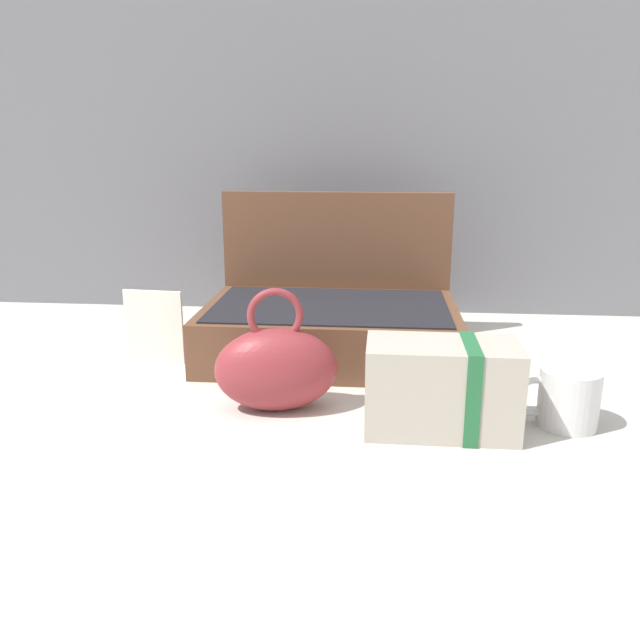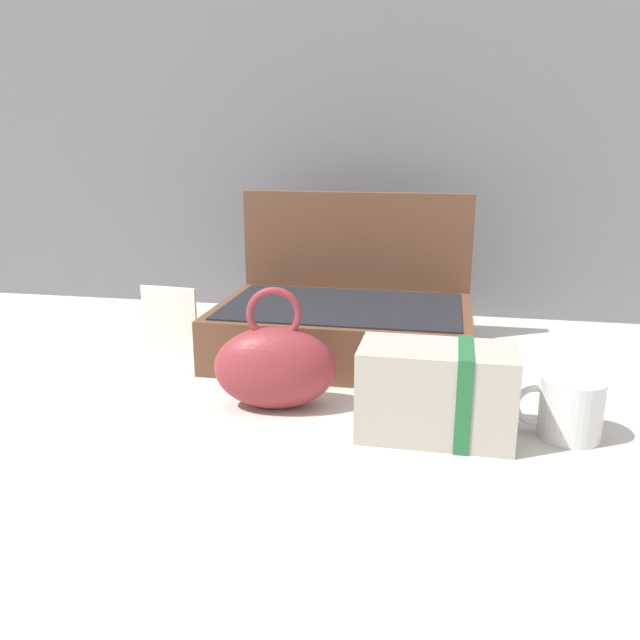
# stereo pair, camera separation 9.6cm
# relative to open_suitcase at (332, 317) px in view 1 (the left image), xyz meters

# --- Properties ---
(ground_plane) EXTENTS (6.00, 6.00, 0.00)m
(ground_plane) POSITION_rel_open_suitcase_xyz_m (-0.00, -0.23, -0.07)
(ground_plane) COLOR beige
(open_suitcase) EXTENTS (0.46, 0.33, 0.29)m
(open_suitcase) POSITION_rel_open_suitcase_xyz_m (0.00, 0.00, 0.00)
(open_suitcase) COLOR brown
(open_suitcase) RESTS_ON ground_plane
(teal_pouch_handbag) EXTENTS (0.20, 0.12, 0.19)m
(teal_pouch_handbag) POSITION_rel_open_suitcase_xyz_m (-0.06, -0.28, -0.00)
(teal_pouch_handbag) COLOR maroon
(teal_pouch_handbag) RESTS_ON ground_plane
(cream_toiletry_bag) EXTENTS (0.21, 0.11, 0.13)m
(cream_toiletry_bag) POSITION_rel_open_suitcase_xyz_m (0.18, -0.33, -0.01)
(cream_toiletry_bag) COLOR #B2A899
(cream_toiletry_bag) RESTS_ON ground_plane
(coffee_mug) EXTENTS (0.12, 0.08, 0.08)m
(coffee_mug) POSITION_rel_open_suitcase_xyz_m (0.35, -0.30, -0.03)
(coffee_mug) COLOR silver
(coffee_mug) RESTS_ON ground_plane
(info_card_left) EXTENTS (0.11, 0.02, 0.13)m
(info_card_left) POSITION_rel_open_suitcase_xyz_m (-0.32, -0.09, -0.00)
(info_card_left) COLOR white
(info_card_left) RESTS_ON ground_plane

